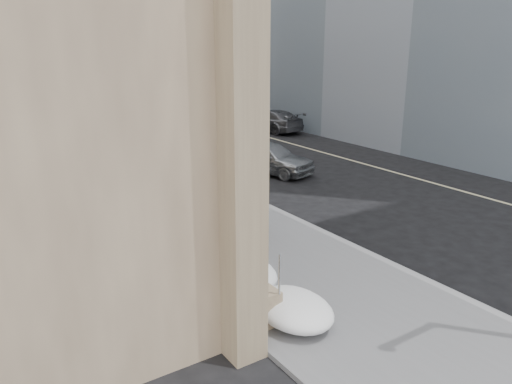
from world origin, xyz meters
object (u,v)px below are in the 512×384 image
mounted_horse_left (230,211)px  car_grey (271,120)px  mounted_horse_right (226,188)px  pedestrian (239,197)px  car_silver (269,157)px

mounted_horse_left → car_grey: 19.61m
mounted_horse_right → car_grey: 18.05m
mounted_horse_left → pedestrian: mounted_horse_left is taller
car_grey → mounted_horse_left: bearing=44.3°
mounted_horse_left → pedestrian: bearing=-122.4°
car_silver → car_grey: (6.32, 8.85, -0.02)m
car_silver → car_grey: car_silver is taller
mounted_horse_left → car_grey: size_ratio=0.53×
pedestrian → car_grey: 18.02m
mounted_horse_left → mounted_horse_right: (0.72, 1.43, 0.21)m
pedestrian → mounted_horse_left: bearing=-107.2°
mounted_horse_right → pedestrian: size_ratio=1.46×
mounted_horse_right → car_silver: 7.27m
car_silver → car_grey: size_ratio=0.88×
mounted_horse_right → pedestrian: (0.33, -0.24, -0.28)m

